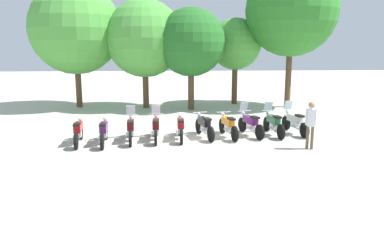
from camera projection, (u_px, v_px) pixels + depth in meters
The scene contains 17 objects.
ground_plane at pixel (193, 138), 15.45m from camera, with size 80.00×80.00×0.00m, color #BCB7A8.
motorcycle_0 at pixel (78, 131), 14.55m from camera, with size 0.62×2.19×0.99m.
motorcycle_1 at pixel (104, 131), 14.52m from camera, with size 0.62×2.19×0.99m.
motorcycle_2 at pixel (131, 129), 14.95m from camera, with size 0.62×2.19×1.37m.
motorcycle_3 at pixel (156, 128), 15.14m from camera, with size 0.62×2.19×1.37m.
motorcycle_4 at pixel (180, 127), 15.26m from camera, with size 0.62×2.19×0.99m.
motorcycle_5 at pixel (204, 126), 15.55m from camera, with size 0.77×2.15×0.99m.
motorcycle_6 at pixel (228, 125), 15.62m from camera, with size 0.68×2.17×0.99m.
motorcycle_7 at pixel (250, 124), 15.90m from camera, with size 0.83×2.13×1.37m.
motorcycle_8 at pixel (273, 123), 15.99m from camera, with size 0.62×2.18×1.37m.
motorcycle_9 at pixel (295, 122), 16.25m from camera, with size 0.69×2.17×1.37m.
person_0 at pixel (311, 121), 13.71m from camera, with size 0.39×0.32×1.78m.
tree_0 at pixel (75, 29), 22.34m from camera, with size 5.49×5.49×7.53m.
tree_1 at pixel (145, 38), 22.22m from camera, with size 4.65×4.65×6.53m.
tree_2 at pixel (191, 42), 21.63m from camera, with size 4.00×4.00×5.98m.
tree_3 at pixel (235, 44), 23.84m from camera, with size 3.30×3.30×5.53m.
tree_4 at pixel (292, 10), 22.19m from camera, with size 5.52×5.52×8.61m.
Camera 1 is at (-0.84, -14.97, 3.85)m, focal length 34.79 mm.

